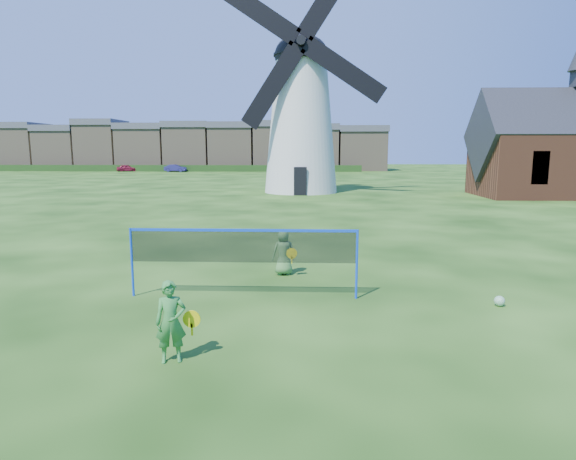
% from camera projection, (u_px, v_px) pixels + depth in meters
% --- Properties ---
extents(ground, '(220.00, 220.00, 0.00)m').
position_uv_depth(ground, '(278.00, 302.00, 10.50)').
color(ground, black).
rests_on(ground, ground).
extents(windmill, '(12.40, 5.66, 17.12)m').
position_uv_depth(windmill, '(301.00, 115.00, 37.23)').
color(windmill, white).
rests_on(windmill, ground).
extents(chapel, '(13.53, 6.56, 11.44)m').
position_uv_depth(chapel, '(575.00, 151.00, 34.11)').
color(chapel, brown).
rests_on(chapel, ground).
extents(badminton_net, '(5.05, 0.05, 1.55)m').
position_uv_depth(badminton_net, '(243.00, 247.00, 10.65)').
color(badminton_net, blue).
rests_on(badminton_net, ground).
extents(player_girl, '(0.69, 0.42, 1.29)m').
position_uv_depth(player_girl, '(171.00, 322.00, 7.43)').
color(player_girl, '#358538').
rests_on(player_girl, ground).
extents(player_boy, '(0.68, 0.48, 1.21)m').
position_uv_depth(player_boy, '(284.00, 252.00, 12.73)').
color(player_boy, '#569346').
rests_on(player_boy, ground).
extents(play_ball, '(0.22, 0.22, 0.22)m').
position_uv_depth(play_ball, '(499.00, 301.00, 10.20)').
color(play_ball, green).
rests_on(play_ball, ground).
extents(terraced_houses, '(65.66, 8.40, 8.34)m').
position_uv_depth(terraced_houses, '(188.00, 147.00, 81.63)').
color(terraced_houses, gray).
rests_on(terraced_houses, ground).
extents(hedge, '(62.00, 0.80, 1.00)m').
position_uv_depth(hedge, '(164.00, 168.00, 76.36)').
color(hedge, '#193814').
rests_on(hedge, ground).
extents(car_left, '(3.44, 2.33, 1.09)m').
position_uv_depth(car_left, '(127.00, 168.00, 76.31)').
color(car_left, maroon).
rests_on(car_left, ground).
extents(car_right, '(3.43, 1.37, 1.11)m').
position_uv_depth(car_right, '(175.00, 168.00, 75.19)').
color(car_right, navy).
rests_on(car_right, ground).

